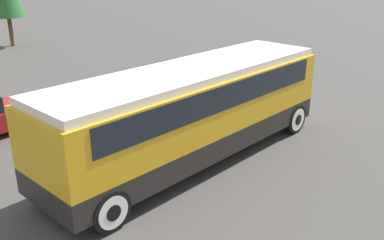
{
  "coord_description": "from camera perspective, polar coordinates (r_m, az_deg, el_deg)",
  "views": [
    {
      "loc": [
        -8.71,
        -8.18,
        5.89
      ],
      "look_at": [
        0.0,
        0.0,
        1.32
      ],
      "focal_mm": 40.0,
      "sensor_mm": 36.0,
      "label": 1
    }
  ],
  "objects": [
    {
      "name": "ground_plane",
      "position": [
        13.32,
        0.0,
        -5.3
      ],
      "size": [
        120.0,
        120.0,
        0.0
      ],
      "primitive_type": "plane",
      "color": "#423F3D"
    },
    {
      "name": "tour_bus",
      "position": [
        12.71,
        0.29,
        2.0
      ],
      "size": [
        9.89,
        2.61,
        2.93
      ],
      "color": "black",
      "rests_on": "ground_plane"
    },
    {
      "name": "parked_car_near",
      "position": [
        19.35,
        -2.57,
        5.37
      ],
      "size": [
        4.54,
        1.88,
        1.43
      ],
      "color": "#2D5638",
      "rests_on": "ground_plane"
    }
  ]
}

